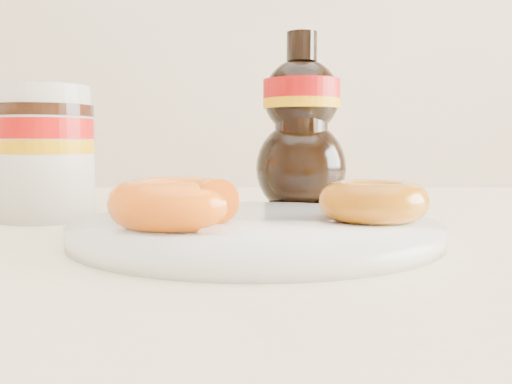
{
  "coord_description": "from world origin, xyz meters",
  "views": [
    {
      "loc": [
        0.04,
        -0.46,
        0.83
      ],
      "look_at": [
        0.03,
        0.06,
        0.79
      ],
      "focal_mm": 40.0,
      "sensor_mm": 36.0,
      "label": 1
    }
  ],
  "objects_px": {
    "donut_bitten": "(176,203)",
    "donut_whole": "(373,201)",
    "syrup_bottle": "(301,122)",
    "dark_jar": "(63,181)",
    "plate": "(256,229)",
    "dining_table": "(222,306)",
    "nutella_jar": "(46,148)"
  },
  "relations": [
    {
      "from": "dining_table",
      "to": "nutella_jar",
      "type": "distance_m",
      "value": 0.24
    },
    {
      "from": "syrup_bottle",
      "to": "dark_jar",
      "type": "distance_m",
      "value": 0.28
    },
    {
      "from": "plate",
      "to": "nutella_jar",
      "type": "xyz_separation_m",
      "value": [
        -0.22,
        0.12,
        0.07
      ]
    },
    {
      "from": "donut_whole",
      "to": "dark_jar",
      "type": "height_order",
      "value": "dark_jar"
    },
    {
      "from": "nutella_jar",
      "to": "donut_bitten",
      "type": "bearing_deg",
      "value": -43.39
    },
    {
      "from": "donut_whole",
      "to": "syrup_bottle",
      "type": "xyz_separation_m",
      "value": [
        -0.05,
        0.2,
        0.07
      ]
    },
    {
      "from": "syrup_bottle",
      "to": "dining_table",
      "type": "bearing_deg",
      "value": -127.25
    },
    {
      "from": "syrup_bottle",
      "to": "dark_jar",
      "type": "xyz_separation_m",
      "value": [
        -0.26,
        -0.05,
        -0.07
      ]
    },
    {
      "from": "dining_table",
      "to": "plate",
      "type": "relative_size",
      "value": 4.61
    },
    {
      "from": "dining_table",
      "to": "dark_jar",
      "type": "height_order",
      "value": "dark_jar"
    },
    {
      "from": "plate",
      "to": "donut_whole",
      "type": "distance_m",
      "value": 0.1
    },
    {
      "from": "plate",
      "to": "donut_whole",
      "type": "relative_size",
      "value": 3.33
    },
    {
      "from": "dining_table",
      "to": "syrup_bottle",
      "type": "relative_size",
      "value": 6.75
    },
    {
      "from": "plate",
      "to": "syrup_bottle",
      "type": "height_order",
      "value": "syrup_bottle"
    },
    {
      "from": "donut_whole",
      "to": "dining_table",
      "type": "bearing_deg",
      "value": 148.03
    },
    {
      "from": "plate",
      "to": "nutella_jar",
      "type": "distance_m",
      "value": 0.26
    },
    {
      "from": "dining_table",
      "to": "nutella_jar",
      "type": "relative_size",
      "value": 10.17
    },
    {
      "from": "dining_table",
      "to": "plate",
      "type": "xyz_separation_m",
      "value": [
        0.03,
        -0.09,
        0.09
      ]
    },
    {
      "from": "donut_whole",
      "to": "syrup_bottle",
      "type": "bearing_deg",
      "value": 103.12
    },
    {
      "from": "dining_table",
      "to": "syrup_bottle",
      "type": "bearing_deg",
      "value": 52.75
    },
    {
      "from": "nutella_jar",
      "to": "syrup_bottle",
      "type": "xyz_separation_m",
      "value": [
        0.27,
        0.09,
        0.03
      ]
    },
    {
      "from": "donut_bitten",
      "to": "nutella_jar",
      "type": "height_order",
      "value": "nutella_jar"
    },
    {
      "from": "nutella_jar",
      "to": "dark_jar",
      "type": "bearing_deg",
      "value": 79.52
    },
    {
      "from": "nutella_jar",
      "to": "dark_jar",
      "type": "distance_m",
      "value": 0.05
    },
    {
      "from": "syrup_bottle",
      "to": "donut_bitten",
      "type": "bearing_deg",
      "value": -116.42
    },
    {
      "from": "plate",
      "to": "dark_jar",
      "type": "bearing_deg",
      "value": 144.77
    },
    {
      "from": "syrup_bottle",
      "to": "dark_jar",
      "type": "bearing_deg",
      "value": -168.45
    },
    {
      "from": "dining_table",
      "to": "donut_bitten",
      "type": "bearing_deg",
      "value": -103.54
    },
    {
      "from": "donut_bitten",
      "to": "donut_whole",
      "type": "height_order",
      "value": "donut_bitten"
    },
    {
      "from": "donut_bitten",
      "to": "donut_whole",
      "type": "xyz_separation_m",
      "value": [
        0.16,
        0.03,
        -0.0
      ]
    },
    {
      "from": "donut_bitten",
      "to": "dark_jar",
      "type": "bearing_deg",
      "value": 107.44
    },
    {
      "from": "donut_whole",
      "to": "nutella_jar",
      "type": "bearing_deg",
      "value": 160.53
    }
  ]
}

